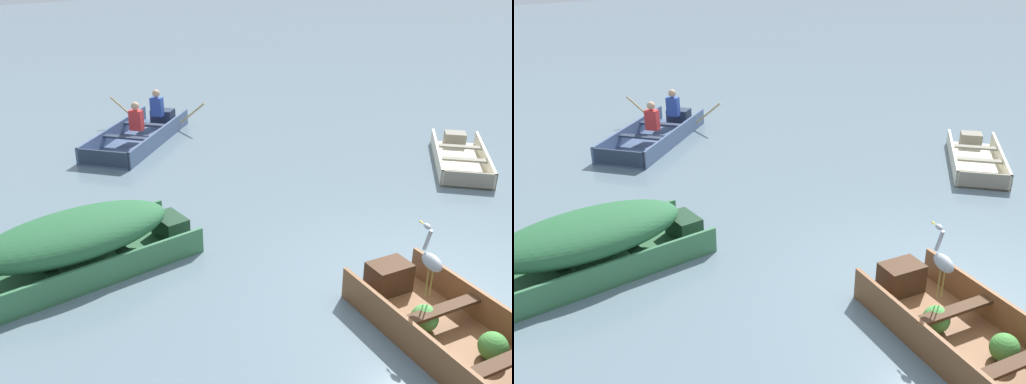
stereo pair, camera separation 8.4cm
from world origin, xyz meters
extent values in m
plane|color=slate|center=(0.00, 0.00, 0.00)|extent=(80.00, 80.00, 0.00)
cube|color=brown|center=(-0.73, -0.77, 0.02)|extent=(1.72, 3.28, 0.04)
cube|color=brown|center=(-1.27, -0.67, 0.21)|extent=(0.64, 3.08, 0.42)
cube|color=brown|center=(-0.19, -0.88, 0.21)|extent=(0.64, 3.08, 0.42)
cube|color=#3F2716|center=(-0.47, 0.58, 0.23)|extent=(0.58, 0.45, 0.38)
cube|color=#3F2716|center=(-0.64, -0.31, 0.31)|extent=(1.07, 0.36, 0.04)
cube|color=#3F2716|center=(-0.82, -1.23, 0.31)|extent=(1.07, 0.36, 0.04)
sphere|color=#4C9342|center=(-0.78, -0.21, 0.20)|extent=(0.31, 0.31, 0.31)
sphere|color=#428438|center=(-0.61, -0.95, 0.20)|extent=(0.31, 0.31, 0.31)
cube|color=#387047|center=(-3.37, 3.48, 0.02)|extent=(3.19, 1.25, 0.04)
cube|color=#387047|center=(-3.38, 4.07, 0.19)|extent=(3.18, 0.07, 0.38)
cube|color=#387047|center=(-3.37, 2.89, 0.19)|extent=(3.18, 0.07, 0.38)
cube|color=#1E3D27|center=(-1.96, 3.49, 0.21)|extent=(0.36, 0.56, 0.34)
cube|color=#1E3D27|center=(-2.89, 3.49, 0.29)|extent=(0.17, 1.13, 0.04)
cube|color=#1E3D27|center=(-3.85, 3.48, 0.29)|extent=(0.17, 1.13, 0.04)
ellipsoid|color=#286038|center=(-3.37, 3.48, 0.54)|extent=(2.62, 1.19, 0.55)
cube|color=beige|center=(4.19, 2.73, 0.02)|extent=(2.57, 2.39, 0.04)
cube|color=beige|center=(3.90, 3.07, 0.16)|extent=(1.97, 1.70, 0.32)
cube|color=beige|center=(4.49, 2.38, 0.16)|extent=(1.97, 1.70, 0.32)
cube|color=gray|center=(3.24, 1.91, 0.16)|extent=(0.66, 0.76, 0.32)
cube|color=gray|center=(5.03, 3.44, 0.17)|extent=(0.56, 0.56, 0.29)
cube|color=gray|center=(4.49, 2.98, 0.24)|extent=(0.68, 0.76, 0.04)
cube|color=gray|center=(3.90, 2.48, 0.24)|extent=(0.68, 0.76, 0.04)
cube|color=#475B7F|center=(-0.31, 7.86, 0.02)|extent=(3.25, 2.92, 0.04)
cube|color=#475B7F|center=(-0.65, 8.29, 0.18)|extent=(2.56, 2.05, 0.36)
cube|color=#475B7F|center=(0.03, 7.43, 0.18)|extent=(2.56, 2.05, 0.36)
cube|color=#273246|center=(-1.55, 6.87, 0.18)|extent=(0.76, 0.93, 0.36)
cube|color=#273246|center=(0.82, 8.76, 0.20)|extent=(0.60, 0.63, 0.32)
cube|color=#273246|center=(0.07, 8.16, 0.27)|extent=(0.78, 0.92, 0.04)
cube|color=#273246|center=(-0.69, 7.56, 0.27)|extent=(0.78, 0.92, 0.04)
cube|color=red|center=(-0.31, 7.86, 0.51)|extent=(0.32, 0.33, 0.44)
sphere|color=tan|center=(-0.31, 7.86, 0.83)|extent=(0.18, 0.18, 0.18)
cube|color=#2D4CA5|center=(0.58, 8.57, 0.51)|extent=(0.32, 0.33, 0.44)
sphere|color=tan|center=(0.58, 8.57, 0.83)|extent=(0.18, 0.18, 0.18)
cylinder|color=tan|center=(0.03, 9.25, 0.41)|extent=(0.43, 0.53, 0.55)
cylinder|color=tan|center=(1.12, 7.88, 0.41)|extent=(0.43, 0.53, 0.55)
cylinder|color=olive|center=(-0.71, -0.12, 0.59)|extent=(0.02, 0.02, 0.35)
cylinder|color=olive|center=(-0.65, -0.14, 0.59)|extent=(0.02, 0.02, 0.35)
ellipsoid|color=#93999E|center=(-0.68, -0.13, 0.86)|extent=(0.23, 0.35, 0.18)
cylinder|color=#93999E|center=(-0.64, -0.02, 1.08)|extent=(0.08, 0.12, 0.28)
ellipsoid|color=#93999E|center=(-0.63, 0.02, 1.23)|extent=(0.09, 0.12, 0.06)
cone|color=gold|center=(-0.61, 0.10, 1.23)|extent=(0.05, 0.10, 0.02)
camera|label=1|loc=(-5.53, -3.27, 4.12)|focal=40.00mm
camera|label=2|loc=(-5.46, -3.32, 4.12)|focal=40.00mm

